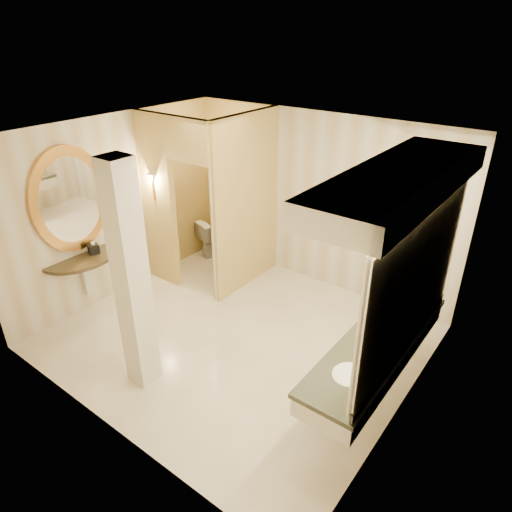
{
  "coord_description": "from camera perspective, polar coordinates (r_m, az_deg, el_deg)",
  "views": [
    {
      "loc": [
        3.24,
        -3.83,
        3.83
      ],
      "look_at": [
        0.18,
        0.2,
        1.21
      ],
      "focal_mm": 32.0,
      "sensor_mm": 36.0,
      "label": 1
    }
  ],
  "objects": [
    {
      "name": "floor",
      "position": [
        6.31,
        -2.43,
        -10.0
      ],
      "size": [
        4.5,
        4.5,
        0.0
      ],
      "primitive_type": "plane",
      "color": "white",
      "rests_on": "ground"
    },
    {
      "name": "ceiling",
      "position": [
        5.14,
        -3.04,
        14.68
      ],
      "size": [
        4.5,
        4.5,
        0.0
      ],
      "primitive_type": "plane",
      "rotation": [
        3.14,
        0.0,
        0.0
      ],
      "color": "white",
      "rests_on": "wall_back"
    },
    {
      "name": "wall_back",
      "position": [
        7.11,
        7.68,
        6.75
      ],
      "size": [
        4.5,
        0.02,
        2.7
      ],
      "primitive_type": "cube",
      "color": "beige",
      "rests_on": "floor"
    },
    {
      "name": "wall_front",
      "position": [
        4.47,
        -19.45,
        -8.09
      ],
      "size": [
        4.5,
        0.02,
        2.7
      ],
      "primitive_type": "cube",
      "color": "beige",
      "rests_on": "floor"
    },
    {
      "name": "wall_left",
      "position": [
        7.14,
        -16.84,
        5.86
      ],
      "size": [
        0.02,
        4.0,
        2.7
      ],
      "primitive_type": "cube",
      "color": "beige",
      "rests_on": "floor"
    },
    {
      "name": "wall_right",
      "position": [
        4.67,
        19.25,
        -6.42
      ],
      "size": [
        0.02,
        4.0,
        2.7
      ],
      "primitive_type": "cube",
      "color": "beige",
      "rests_on": "floor"
    },
    {
      "name": "toilet_closet",
      "position": [
        6.93,
        -4.73,
        6.65
      ],
      "size": [
        1.5,
        1.55,
        2.7
      ],
      "color": "tan",
      "rests_on": "floor"
    },
    {
      "name": "wall_sconce",
      "position": [
        7.01,
        -12.84,
        9.32
      ],
      "size": [
        0.14,
        0.14,
        0.42
      ],
      "color": "gold",
      "rests_on": "toilet_closet"
    },
    {
      "name": "vanity",
      "position": [
        4.56,
        16.44,
        -2.69
      ],
      "size": [
        0.75,
        2.56,
        2.09
      ],
      "color": "beige",
      "rests_on": "floor"
    },
    {
      "name": "console_shelf",
      "position": [
        6.73,
        -21.76,
        3.76
      ],
      "size": [
        1.13,
        1.13,
        2.02
      ],
      "color": "black",
      "rests_on": "floor"
    },
    {
      "name": "pillar",
      "position": [
        5.07,
        -15.32,
        -2.91
      ],
      "size": [
        0.29,
        0.29,
        2.7
      ],
      "primitive_type": "cube",
      "color": "beige",
      "rests_on": "floor"
    },
    {
      "name": "tissue_box",
      "position": [
        6.87,
        -19.64,
        0.85
      ],
      "size": [
        0.17,
        0.17,
        0.13
      ],
      "primitive_type": "cube",
      "rotation": [
        0.0,
        0.0,
        -0.29
      ],
      "color": "black",
      "rests_on": "console_shelf"
    },
    {
      "name": "toilet",
      "position": [
        8.3,
        -5.06,
        2.41
      ],
      "size": [
        0.55,
        0.74,
        0.67
      ],
      "primitive_type": "imported",
      "rotation": [
        0.0,
        0.0,
        2.86
      ],
      "color": "white",
      "rests_on": "floor"
    },
    {
      "name": "soap_bottle_a",
      "position": [
        4.87,
        13.97,
        -9.95
      ],
      "size": [
        0.06,
        0.06,
        0.13
      ],
      "primitive_type": "imported",
      "rotation": [
        0.0,
        0.0,
        -0.03
      ],
      "color": "beige",
      "rests_on": "vanity"
    },
    {
      "name": "soap_bottle_b",
      "position": [
        5.2,
        16.82,
        -7.84
      ],
      "size": [
        0.1,
        0.1,
        0.1
      ],
      "primitive_type": "imported",
      "rotation": [
        0.0,
        0.0,
        0.35
      ],
      "color": "silver",
      "rests_on": "vanity"
    },
    {
      "name": "soap_bottle_c",
      "position": [
        4.91,
        14.73,
        -9.33
      ],
      "size": [
        0.09,
        0.09,
        0.18
      ],
      "primitive_type": "imported",
      "rotation": [
        0.0,
        0.0,
        -0.4
      ],
      "color": "#C6B28C",
      "rests_on": "vanity"
    }
  ]
}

